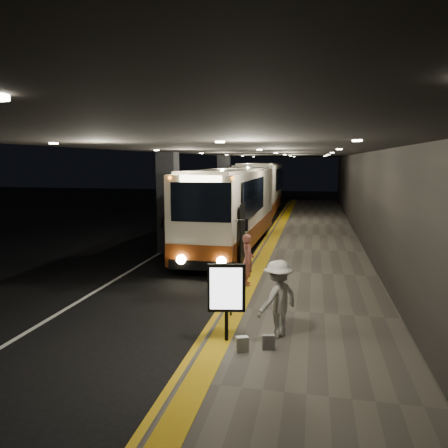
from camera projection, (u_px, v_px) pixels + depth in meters
The scene contains 16 objects.
ground at pixel (173, 277), 15.30m from camera, with size 90.00×90.00×0.00m, color black.
lane_line_white at pixel (170, 247), 20.51m from camera, with size 0.12×50.00×0.01m, color silver.
kerb_stripe_yellow at pixel (258, 251), 19.67m from camera, with size 0.18×50.00×0.01m, color gold.
sidewalk at pixel (312, 251), 19.18m from camera, with size 4.50×50.00×0.15m, color #514C44.
tactile_strip at pixel (269, 248), 19.55m from camera, with size 0.50×50.00×0.01m, color gold.
terminal_wall at pixel (369, 185), 18.31m from camera, with size 0.10×50.00×6.00m, color black.
support_columns at pixel (168, 203), 19.16m from camera, with size 0.80×24.80×4.40m.
canopy at pixel (262, 147), 18.98m from camera, with size 9.00×50.00×0.40m, color black.
coach_main at pixel (232, 212), 20.00m from camera, with size 2.59×11.47×3.56m.
coach_second at pixel (261, 191), 32.34m from camera, with size 2.77×11.96×3.74m.
passenger_boarding at pixel (248, 260), 13.64m from camera, with size 0.59×0.39×1.62m, color #A6574D.
passenger_waiting_white at pixel (278, 299), 9.62m from camera, with size 1.11×0.52×1.73m, color #BCBAB6.
bag_polka at pixel (268, 342), 9.02m from camera, with size 0.26×0.11×0.32m, color black.
bag_plain at pixel (242, 344), 8.94m from camera, with size 0.25×0.14×0.31m, color beige.
info_sign at pixel (226, 290), 9.32m from camera, with size 0.81×0.25×1.71m.
stanchion_post at pixel (231, 297), 10.93m from camera, with size 0.05×0.05×1.00m, color black.
Camera 1 is at (4.78, -14.20, 4.03)m, focal length 35.00 mm.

